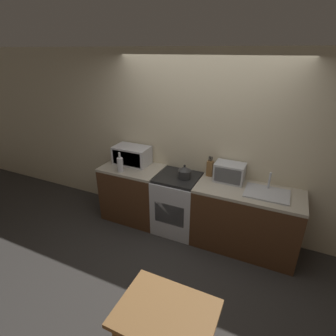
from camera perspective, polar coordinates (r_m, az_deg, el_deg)
The scene contains 12 objects.
ground_plane at distance 3.71m, azimuth 1.24°, elevation -19.24°, with size 16.00×16.00×0.00m, color #33302D.
wall_back at distance 3.83m, azimuth 7.39°, elevation 5.01°, with size 10.00×0.06×2.60m.
counter_left_run at distance 4.29m, azimuth -7.51°, elevation -5.26°, with size 0.92×0.62×0.90m.
counter_right_run at distance 3.78m, azimuth 16.43°, elevation -10.68°, with size 1.37×0.62×0.90m.
stove_range at distance 3.98m, azimuth 2.07°, elevation -7.65°, with size 0.62×0.62×0.90m.
kettle at distance 3.68m, azimuth 3.59°, elevation -0.94°, with size 0.18×0.18×0.20m.
microwave at distance 4.16m, azimuth -7.87°, elevation 2.76°, with size 0.55×0.34×0.28m.
bottle at distance 3.92m, azimuth -10.37°, elevation 0.78°, with size 0.09×0.09×0.30m.
knife_block at distance 3.78m, azimuth 9.10°, elevation -0.04°, with size 0.08×0.07×0.30m.
toaster_oven at distance 3.67m, azimuth 13.23°, elevation -0.96°, with size 0.40×0.26×0.26m.
sink_basin at distance 3.54m, azimuth 20.75°, elevation -5.08°, with size 0.54×0.39×0.24m.
dining_table at distance 2.35m, azimuth -0.46°, elevation -30.76°, with size 0.75×0.57×0.77m.
Camera 1 is at (1.05, -2.47, 2.57)m, focal length 28.00 mm.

